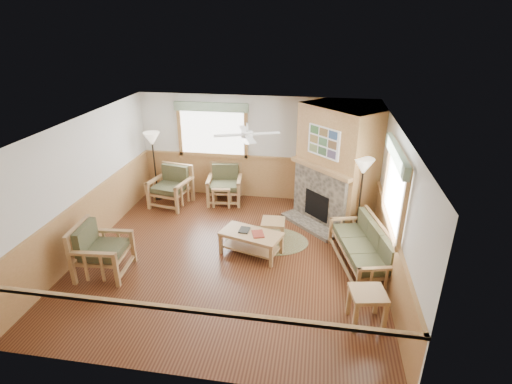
# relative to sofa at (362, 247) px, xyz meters

# --- Properties ---
(floor) EXTENTS (6.00, 6.00, 0.01)m
(floor) POSITION_rel_sofa_xyz_m (-2.55, -0.04, -0.44)
(floor) COLOR #4E2715
(floor) RESTS_ON ground
(ceiling) EXTENTS (6.00, 6.00, 0.01)m
(ceiling) POSITION_rel_sofa_xyz_m (-2.55, -0.04, 2.26)
(ceiling) COLOR white
(ceiling) RESTS_ON floor
(wall_back) EXTENTS (6.00, 0.02, 2.70)m
(wall_back) POSITION_rel_sofa_xyz_m (-2.55, 2.96, 0.91)
(wall_back) COLOR silver
(wall_back) RESTS_ON floor
(wall_front) EXTENTS (6.00, 0.02, 2.70)m
(wall_front) POSITION_rel_sofa_xyz_m (-2.55, -3.04, 0.91)
(wall_front) COLOR silver
(wall_front) RESTS_ON floor
(wall_left) EXTENTS (0.02, 6.00, 2.70)m
(wall_left) POSITION_rel_sofa_xyz_m (-5.55, -0.04, 0.91)
(wall_left) COLOR silver
(wall_left) RESTS_ON floor
(wall_right) EXTENTS (0.02, 6.00, 2.70)m
(wall_right) POSITION_rel_sofa_xyz_m (0.45, -0.04, 0.91)
(wall_right) COLOR silver
(wall_right) RESTS_ON floor
(wainscot) EXTENTS (6.00, 6.00, 1.10)m
(wainscot) POSITION_rel_sofa_xyz_m (-2.55, -0.04, 0.11)
(wainscot) COLOR #AB7B46
(wainscot) RESTS_ON floor
(fireplace) EXTENTS (3.11, 3.11, 2.70)m
(fireplace) POSITION_rel_sofa_xyz_m (-0.50, 2.01, 0.91)
(fireplace) COLOR #AB7B46
(fireplace) RESTS_ON floor
(window_back) EXTENTS (1.90, 0.16, 1.50)m
(window_back) POSITION_rel_sofa_xyz_m (-3.65, 2.92, 2.09)
(window_back) COLOR white
(window_back) RESTS_ON wall_back
(window_right) EXTENTS (0.16, 1.90, 1.50)m
(window_right) POSITION_rel_sofa_xyz_m (0.41, -0.24, 2.09)
(window_right) COLOR white
(window_right) RESTS_ON wall_right
(ceiling_fan) EXTENTS (1.59, 1.59, 0.36)m
(ceiling_fan) POSITION_rel_sofa_xyz_m (-2.25, 0.26, 2.22)
(ceiling_fan) COLOR white
(ceiling_fan) RESTS_ON ceiling
(sofa) EXTENTS (2.02, 1.21, 0.87)m
(sofa) POSITION_rel_sofa_xyz_m (0.00, 0.00, 0.00)
(sofa) COLOR #A67D4D
(sofa) RESTS_ON floor
(armchair_back_left) EXTENTS (1.04, 1.04, 1.00)m
(armchair_back_left) POSITION_rel_sofa_xyz_m (-4.59, 2.08, 0.06)
(armchair_back_left) COLOR #A67D4D
(armchair_back_left) RESTS_ON floor
(armchair_back_right) EXTENTS (0.95, 0.95, 0.95)m
(armchair_back_right) POSITION_rel_sofa_xyz_m (-3.27, 2.51, 0.04)
(armchair_back_right) COLOR #A67D4D
(armchair_back_right) RESTS_ON floor
(armchair_left) EXTENTS (0.96, 0.96, 1.00)m
(armchair_left) POSITION_rel_sofa_xyz_m (-4.78, -0.96, 0.06)
(armchair_left) COLOR #A67D4D
(armchair_left) RESTS_ON floor
(coffee_table) EXTENTS (1.34, 0.93, 0.49)m
(coffee_table) POSITION_rel_sofa_xyz_m (-2.16, 0.13, -0.19)
(coffee_table) COLOR #A67D4D
(coffee_table) RESTS_ON floor
(end_table_chairs) EXTENTS (0.51, 0.49, 0.53)m
(end_table_chairs) POSITION_rel_sofa_xyz_m (-3.29, 2.29, -0.17)
(end_table_chairs) COLOR #A67D4D
(end_table_chairs) RESTS_ON floor
(end_table_sofa) EXTENTS (0.62, 0.60, 0.60)m
(end_table_sofa) POSITION_rel_sofa_xyz_m (-0.03, -1.57, -0.14)
(end_table_sofa) COLOR #A67D4D
(end_table_sofa) RESTS_ON floor
(footstool) EXTENTS (0.51, 0.51, 0.43)m
(footstool) POSITION_rel_sofa_xyz_m (-1.80, 0.82, -0.22)
(footstool) COLOR #A67D4D
(footstool) RESTS_ON floor
(braided_rug) EXTENTS (2.08, 2.08, 0.01)m
(braided_rug) POSITION_rel_sofa_xyz_m (-1.92, 0.69, -0.43)
(braided_rug) COLOR brown
(braided_rug) RESTS_ON floor
(floor_lamp_left) EXTENTS (0.45, 0.45, 1.81)m
(floor_lamp_left) POSITION_rel_sofa_xyz_m (-5.10, 2.42, 0.47)
(floor_lamp_left) COLOR black
(floor_lamp_left) RESTS_ON floor
(floor_lamp_right) EXTENTS (0.54, 0.54, 1.84)m
(floor_lamp_right) POSITION_rel_sofa_xyz_m (0.00, 1.13, 0.49)
(floor_lamp_right) COLOR black
(floor_lamp_right) RESTS_ON floor
(book_red) EXTENTS (0.30, 0.35, 0.03)m
(book_red) POSITION_rel_sofa_xyz_m (-2.01, 0.08, 0.08)
(book_red) COLOR maroon
(book_red) RESTS_ON coffee_table
(book_dark) EXTENTS (0.22, 0.28, 0.02)m
(book_dark) POSITION_rel_sofa_xyz_m (-2.31, 0.20, 0.08)
(book_dark) COLOR black
(book_dark) RESTS_ON coffee_table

